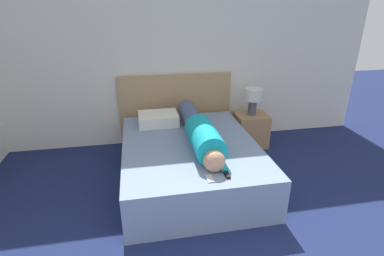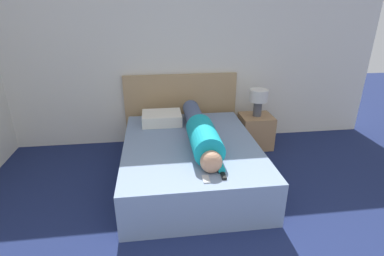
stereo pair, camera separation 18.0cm
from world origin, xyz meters
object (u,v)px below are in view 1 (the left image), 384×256
object	(u,v)px
nightstand	(250,130)
tv_remote	(226,174)
bed	(190,161)
table_lamp	(253,97)
cell_phone	(210,179)
pillow_near_headboard	(158,119)
person_lying	(200,132)

from	to	relation	value
nightstand	tv_remote	distance (m)	1.76
bed	table_lamp	distance (m)	1.41
cell_phone	pillow_near_headboard	bearing A→B (deg)	103.48
person_lying	pillow_near_headboard	bearing A→B (deg)	121.75
person_lying	cell_phone	bearing A→B (deg)	-95.45
tv_remote	cell_phone	xyz separation A→B (m)	(-0.17, -0.04, -0.01)
nightstand	bed	bearing A→B (deg)	-144.18
person_lying	tv_remote	distance (m)	0.75
pillow_near_headboard	cell_phone	world-z (taller)	pillow_near_headboard
nightstand	tv_remote	xyz separation A→B (m)	(-0.85, -1.53, 0.25)
nightstand	pillow_near_headboard	world-z (taller)	pillow_near_headboard
nightstand	table_lamp	bearing A→B (deg)	0.00
person_lying	table_lamp	bearing A→B (deg)	39.85
table_lamp	tv_remote	bearing A→B (deg)	-119.10
bed	nightstand	bearing A→B (deg)	35.82
person_lying	pillow_near_headboard	xyz separation A→B (m)	(-0.43, 0.69, -0.06)
table_lamp	person_lying	size ratio (longest dim) A/B	0.23
bed	person_lying	world-z (taller)	person_lying
nightstand	cell_phone	size ratio (longest dim) A/B	3.74
table_lamp	tv_remote	world-z (taller)	table_lamp
nightstand	cell_phone	distance (m)	1.89
bed	nightstand	size ratio (longest dim) A/B	4.04
person_lying	tv_remote	xyz separation A→B (m)	(0.10, -0.74, -0.13)
cell_phone	table_lamp	bearing A→B (deg)	56.96
bed	tv_remote	distance (m)	0.83
pillow_near_headboard	bed	bearing A→B (deg)	-65.39
bed	pillow_near_headboard	size ratio (longest dim) A/B	3.77
nightstand	pillow_near_headboard	bearing A→B (deg)	-175.80
tv_remote	cell_phone	distance (m)	0.18
bed	nightstand	world-z (taller)	nightstand
nightstand	table_lamp	xyz separation A→B (m)	(0.00, 0.00, 0.51)
pillow_near_headboard	cell_phone	xyz separation A→B (m)	(0.35, -1.47, -0.07)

